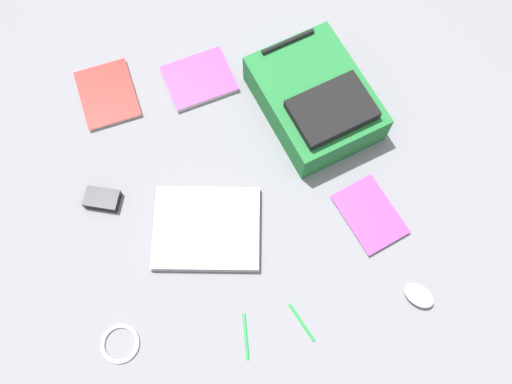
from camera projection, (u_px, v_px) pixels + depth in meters
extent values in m
plane|color=slate|center=(241.00, 184.00, 1.81)|extent=(3.50, 3.50, 0.00)
cube|color=#1E662D|center=(314.00, 99.00, 1.85)|extent=(0.45, 0.52, 0.13)
cube|color=black|center=(332.00, 110.00, 1.74)|extent=(0.30, 0.25, 0.04)
cylinder|color=black|center=(288.00, 42.00, 1.84)|extent=(0.19, 0.08, 0.02)
cube|color=#929296|center=(207.00, 229.00, 1.75)|extent=(0.38, 0.33, 0.02)
cube|color=#B7B7BC|center=(206.00, 227.00, 1.73)|extent=(0.38, 0.32, 0.01)
cube|color=silver|center=(369.00, 215.00, 1.77)|extent=(0.23, 0.27, 0.01)
cube|color=purple|center=(370.00, 214.00, 1.76)|extent=(0.23, 0.27, 0.00)
cube|color=silver|center=(108.00, 95.00, 1.92)|extent=(0.23, 0.27, 0.01)
cube|color=red|center=(107.00, 93.00, 1.91)|extent=(0.23, 0.27, 0.00)
cube|color=silver|center=(199.00, 79.00, 1.94)|extent=(0.27, 0.24, 0.02)
cube|color=purple|center=(199.00, 78.00, 1.93)|extent=(0.27, 0.24, 0.00)
ellipsoid|color=silver|center=(419.00, 296.00, 1.67)|extent=(0.11, 0.11, 0.04)
torus|color=silver|center=(120.00, 344.00, 1.63)|extent=(0.12, 0.12, 0.01)
cube|color=black|center=(102.00, 199.00, 1.78)|extent=(0.13, 0.10, 0.03)
cylinder|color=#198C33|center=(246.00, 336.00, 1.64)|extent=(0.02, 0.14, 0.01)
cylinder|color=#198C33|center=(302.00, 323.00, 1.65)|extent=(0.06, 0.12, 0.01)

